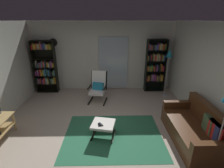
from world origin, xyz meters
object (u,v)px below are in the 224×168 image
tv_remote (101,124)px  cell_phone (99,125)px  ottoman (103,125)px  lounge_armchair (98,86)px  floor_lamp_by_shelf (169,57)px  wall_clock (53,42)px  bookshelf_near_sofa (155,64)px  bookshelf_near_tv (46,67)px  leather_sofa (196,129)px

tv_remote → cell_phone: (-0.04, -0.01, -0.00)m
ottoman → lounge_armchair: bearing=96.6°
lounge_armchair → floor_lamp_by_shelf: 2.62m
wall_clock → bookshelf_near_sofa: bearing=-2.3°
bookshelf_near_sofa → ottoman: bearing=-124.2°
cell_phone → floor_lamp_by_shelf: size_ratio=0.08×
ottoman → tv_remote: 0.11m
ottoman → cell_phone: size_ratio=4.31×
bookshelf_near_tv → lounge_armchair: size_ratio=1.91×
bookshelf_near_sofa → tv_remote: 3.54m
bookshelf_near_sofa → floor_lamp_by_shelf: size_ratio=1.16×
wall_clock → lounge_armchair: bearing=-31.8°
cell_phone → floor_lamp_by_shelf: floor_lamp_by_shelf is taller
lounge_armchair → ottoman: bearing=-83.4°
ottoman → floor_lamp_by_shelf: (2.21, 2.30, 1.13)m
bookshelf_near_tv → bookshelf_near_sofa: bookshelf_near_sofa is taller
bookshelf_near_sofa → tv_remote: bookshelf_near_sofa is taller
bookshelf_near_tv → cell_phone: bookshelf_near_tv is taller
ottoman → floor_lamp_by_shelf: size_ratio=0.35×
bookshelf_near_tv → bookshelf_near_sofa: 4.13m
bookshelf_near_sofa → leather_sofa: bearing=-86.3°
ottoman → tv_remote: tv_remote is taller
bookshelf_near_sofa → cell_phone: size_ratio=14.16×
cell_phone → lounge_armchair: bearing=84.5°
bookshelf_near_sofa → leather_sofa: (0.20, -3.02, -0.75)m
bookshelf_near_sofa → ottoman: bookshelf_near_sofa is taller
bookshelf_near_tv → wall_clock: (0.34, 0.19, 0.88)m
wall_clock → floor_lamp_by_shelf: bearing=-9.1°
bookshelf_near_tv → floor_lamp_by_shelf: bookshelf_near_tv is taller
bookshelf_near_tv → lounge_armchair: bearing=-22.7°
leather_sofa → lounge_armchair: lounge_armchair is taller
floor_lamp_by_shelf → ottoman: bearing=-133.8°
bookshelf_near_sofa → wall_clock: 3.87m
leather_sofa → ottoman: (-2.10, 0.21, -0.01)m
cell_phone → bookshelf_near_sofa: bearing=45.8°
ottoman → cell_phone: bearing=-142.3°
tv_remote → cell_phone: bearing=162.7°
bookshelf_near_sofa → cell_phone: 3.57m
lounge_armchair → floor_lamp_by_shelf: bearing=8.7°
leather_sofa → lounge_armchair: (-2.33, 2.14, 0.23)m
leather_sofa → wall_clock: size_ratio=6.07×
bookshelf_near_sofa → lounge_armchair: bearing=-157.6°
cell_phone → leather_sofa: bearing=-13.1°
ottoman → wall_clock: size_ratio=2.08×
ottoman → wall_clock: (-1.88, 2.96, 1.55)m
bookshelf_near_sofa → lounge_armchair: bookshelf_near_sofa is taller
leather_sofa → floor_lamp_by_shelf: size_ratio=1.03×
leather_sofa → wall_clock: wall_clock is taller
floor_lamp_by_shelf → lounge_armchair: bearing=-171.3°
floor_lamp_by_shelf → tv_remote: bearing=-133.7°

